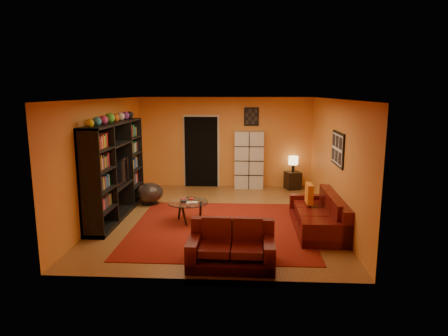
# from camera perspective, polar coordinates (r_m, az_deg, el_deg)

# --- Properties ---
(floor) EXTENTS (6.00, 6.00, 0.00)m
(floor) POSITION_cam_1_polar(r_m,az_deg,el_deg) (8.95, -0.84, -7.04)
(floor) COLOR brown
(floor) RESTS_ON ground
(ceiling) EXTENTS (6.00, 6.00, 0.00)m
(ceiling) POSITION_cam_1_polar(r_m,az_deg,el_deg) (8.52, -0.89, 9.84)
(ceiling) COLOR white
(ceiling) RESTS_ON wall_back
(wall_back) EXTENTS (6.00, 0.00, 6.00)m
(wall_back) POSITION_cam_1_polar(r_m,az_deg,el_deg) (11.60, 0.18, 3.67)
(wall_back) COLOR orange
(wall_back) RESTS_ON floor
(wall_front) EXTENTS (6.00, 0.00, 6.00)m
(wall_front) POSITION_cam_1_polar(r_m,az_deg,el_deg) (5.72, -2.98, -3.86)
(wall_front) COLOR orange
(wall_front) RESTS_ON floor
(wall_left) EXTENTS (0.00, 6.00, 6.00)m
(wall_left) POSITION_cam_1_polar(r_m,az_deg,el_deg) (9.16, -16.66, 1.29)
(wall_left) COLOR orange
(wall_left) RESTS_ON floor
(wall_right) EXTENTS (0.00, 6.00, 6.00)m
(wall_right) POSITION_cam_1_polar(r_m,az_deg,el_deg) (8.83, 15.55, 1.00)
(wall_right) COLOR orange
(wall_right) RESTS_ON floor
(rug) EXTENTS (3.60, 3.60, 0.01)m
(rug) POSITION_cam_1_polar(r_m,az_deg,el_deg) (8.28, -0.48, -8.50)
(rug) COLOR #60110B
(rug) RESTS_ON floor
(doorway) EXTENTS (0.95, 0.10, 2.04)m
(doorway) POSITION_cam_1_polar(r_m,az_deg,el_deg) (11.66, -3.27, 2.30)
(doorway) COLOR black
(doorway) RESTS_ON floor
(wall_art_right) EXTENTS (0.03, 1.00, 0.70)m
(wall_art_right) POSITION_cam_1_polar(r_m,az_deg,el_deg) (8.49, 15.95, 2.65)
(wall_art_right) COLOR black
(wall_art_right) RESTS_ON wall_right
(wall_art_back) EXTENTS (0.42, 0.03, 0.52)m
(wall_art_back) POSITION_cam_1_polar(r_m,az_deg,el_deg) (11.50, 3.94, 7.34)
(wall_art_back) COLOR black
(wall_art_back) RESTS_ON wall_back
(entertainment_unit) EXTENTS (0.45, 3.00, 2.10)m
(entertainment_unit) POSITION_cam_1_polar(r_m,az_deg,el_deg) (9.13, -15.25, -0.27)
(entertainment_unit) COLOR black
(entertainment_unit) RESTS_ON floor
(tv) EXTENTS (1.00, 0.13, 0.58)m
(tv) POSITION_cam_1_polar(r_m,az_deg,el_deg) (9.04, -15.12, -0.64)
(tv) COLOR black
(tv) RESTS_ON entertainment_unit
(sofa) EXTENTS (0.89, 2.17, 0.85)m
(sofa) POSITION_cam_1_polar(r_m,az_deg,el_deg) (8.34, 13.73, -6.66)
(sofa) COLOR #430909
(sofa) RESTS_ON rug
(loveseat) EXTENTS (1.39, 0.86, 0.85)m
(loveseat) POSITION_cam_1_polar(r_m,az_deg,el_deg) (6.56, 1.10, -11.21)
(loveseat) COLOR #430909
(loveseat) RESTS_ON rug
(throw_pillow) EXTENTS (0.12, 0.42, 0.42)m
(throw_pillow) POSITION_cam_1_polar(r_m,az_deg,el_deg) (8.65, 12.07, -3.59)
(throw_pillow) COLOR orange
(throw_pillow) RESTS_ON sofa
(coffee_table) EXTENTS (0.87, 0.87, 0.44)m
(coffee_table) POSITION_cam_1_polar(r_m,az_deg,el_deg) (8.56, -5.16, -5.14)
(coffee_table) COLOR silver
(coffee_table) RESTS_ON floor
(storage_cabinet) EXTENTS (0.83, 0.37, 1.65)m
(storage_cabinet) POSITION_cam_1_polar(r_m,az_deg,el_deg) (11.46, 3.59, 1.15)
(storage_cabinet) COLOR beige
(storage_cabinet) RESTS_ON floor
(bowl_chair) EXTENTS (0.65, 0.65, 0.53)m
(bowl_chair) POSITION_cam_1_polar(r_m,az_deg,el_deg) (10.07, -10.53, -3.50)
(bowl_chair) COLOR black
(bowl_chair) RESTS_ON floor
(side_table) EXTENTS (0.50, 0.50, 0.50)m
(side_table) POSITION_cam_1_polar(r_m,az_deg,el_deg) (11.60, 9.78, -1.76)
(side_table) COLOR black
(side_table) RESTS_ON floor
(table_lamp) EXTENTS (0.27, 0.27, 0.45)m
(table_lamp) POSITION_cam_1_polar(r_m,az_deg,el_deg) (11.49, 9.87, 1.00)
(table_lamp) COLOR black
(table_lamp) RESTS_ON side_table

